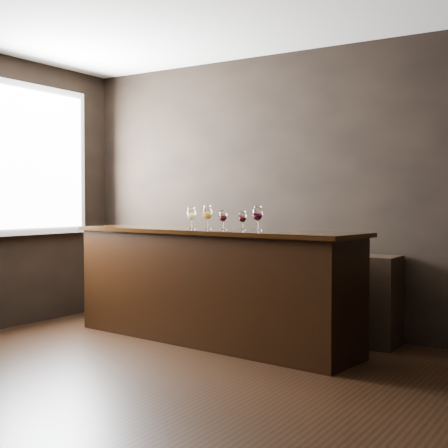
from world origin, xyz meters
The scene contains 10 objects.
ground centered at (0.00, 0.00, 0.00)m, with size 5.00×5.00×0.00m, color black.
room_shell centered at (-0.23, 0.11, 1.81)m, with size 5.02×4.52×2.81m.
bar_counter centered at (-0.37, 1.37, 0.51)m, with size 2.89×0.63×1.01m, color black.
bar_top centered at (-0.37, 1.37, 1.03)m, with size 2.98×0.69×0.04m, color black.
back_bar_shelf centered at (0.04, 2.03, 0.41)m, with size 2.26×0.40×0.81m, color black.
glass_white centered at (-0.57, 1.35, 1.18)m, with size 0.08×0.08×0.20m.
glass_amber centered at (-0.39, 1.35, 1.20)m, with size 0.09×0.09×0.22m.
glass_red_a centered at (-0.23, 1.36, 1.17)m, with size 0.08×0.08×0.18m.
glass_red_b centered at (-0.04, 1.39, 1.16)m, with size 0.07×0.07×0.17m.
glass_red_c centered at (0.14, 1.35, 1.19)m, with size 0.09×0.09×0.21m.
Camera 1 is at (2.80, -3.42, 1.30)m, focal length 50.00 mm.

